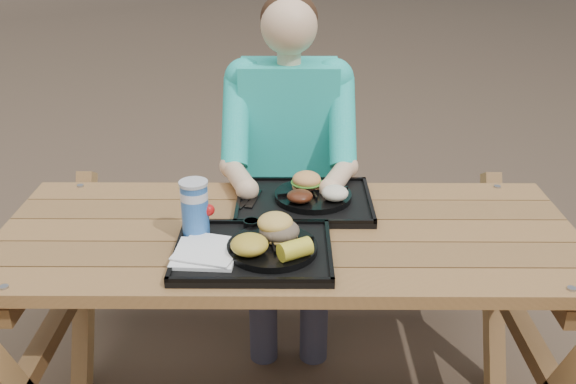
{
  "coord_description": "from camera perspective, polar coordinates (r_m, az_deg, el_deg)",
  "views": [
    {
      "loc": [
        0.01,
        -1.77,
        1.68
      ],
      "look_at": [
        0.0,
        0.0,
        0.88
      ],
      "focal_mm": 40.0,
      "sensor_mm": 36.0,
      "label": 1
    }
  ],
  "objects": [
    {
      "name": "potato_salad",
      "position": [
        2.1,
        4.19,
        -0.09
      ],
      "size": [
        0.09,
        0.09,
        0.05
      ],
      "primitive_type": "ellipsoid",
      "color": "white",
      "rests_on": "plate_far"
    },
    {
      "name": "cutlery_far",
      "position": [
        2.16,
        -3.08,
        -0.61
      ],
      "size": [
        0.05,
        0.15,
        0.01
      ],
      "primitive_type": "cube",
      "rotation": [
        0.0,
        0.0,
        -0.19
      ],
      "color": "black",
      "rests_on": "tray_far"
    },
    {
      "name": "picnic_table",
      "position": [
        2.2,
        0.0,
        -12.09
      ],
      "size": [
        1.8,
        1.49,
        0.75
      ],
      "primitive_type": null,
      "color": "#999999",
      "rests_on": "ground"
    },
    {
      "name": "baked_beans",
      "position": [
        2.09,
        1.05,
        -0.38
      ],
      "size": [
        0.09,
        0.09,
        0.04
      ],
      "primitive_type": "ellipsoid",
      "color": "#4B1E0F",
      "rests_on": "plate_far"
    },
    {
      "name": "plate_near",
      "position": [
        1.84,
        -1.41,
        -4.96
      ],
      "size": [
        0.26,
        0.26,
        0.02
      ],
      "primitive_type": "cylinder",
      "color": "black",
      "rests_on": "tray_near"
    },
    {
      "name": "burger",
      "position": [
        2.18,
        1.67,
        1.43
      ],
      "size": [
        0.1,
        0.1,
        0.09
      ],
      "primitive_type": null,
      "color": "#F4A256",
      "rests_on": "plate_far"
    },
    {
      "name": "condiment_bbq",
      "position": [
        1.96,
        -3.27,
        -2.93
      ],
      "size": [
        0.05,
        0.05,
        0.03
      ],
      "primitive_type": "cylinder",
      "color": "#330F05",
      "rests_on": "tray_near"
    },
    {
      "name": "mac_cheese",
      "position": [
        1.78,
        -3.44,
        -4.69
      ],
      "size": [
        0.11,
        0.11,
        0.05
      ],
      "primitive_type": "ellipsoid",
      "color": "gold",
      "rests_on": "plate_near"
    },
    {
      "name": "soda_cup",
      "position": [
        1.92,
        -8.27,
        -1.59
      ],
      "size": [
        0.08,
        0.08,
        0.16
      ],
      "primitive_type": "cylinder",
      "color": "#1651A7",
      "rests_on": "tray_near"
    },
    {
      "name": "plate_far",
      "position": [
        2.16,
        2.24,
        -0.35
      ],
      "size": [
        0.26,
        0.26,
        0.02
      ],
      "primitive_type": "cylinder",
      "color": "black",
      "rests_on": "tray_far"
    },
    {
      "name": "corn_cob",
      "position": [
        1.76,
        0.63,
        -5.11
      ],
      "size": [
        0.12,
        0.12,
        0.05
      ],
      "primitive_type": null,
      "rotation": [
        0.0,
        0.0,
        0.52
      ],
      "color": "yellow",
      "rests_on": "plate_near"
    },
    {
      "name": "sandwich",
      "position": [
        1.85,
        -0.78,
        -2.52
      ],
      "size": [
        0.11,
        0.11,
        0.11
      ],
      "primitive_type": null,
      "color": "#EAB652",
      "rests_on": "plate_near"
    },
    {
      "name": "tray_far",
      "position": [
        2.16,
        1.44,
        -0.94
      ],
      "size": [
        0.45,
        0.35,
        0.02
      ],
      "primitive_type": "cube",
      "color": "black",
      "rests_on": "picnic_table"
    },
    {
      "name": "tray_near",
      "position": [
        1.86,
        -3.11,
        -5.42
      ],
      "size": [
        0.45,
        0.35,
        0.02
      ],
      "primitive_type": "cube",
      "color": "black",
      "rests_on": "picnic_table"
    },
    {
      "name": "napkin_stack",
      "position": [
        1.83,
        -7.37,
        -5.35
      ],
      "size": [
        0.19,
        0.19,
        0.02
      ],
      "primitive_type": "cube",
      "rotation": [
        0.0,
        0.0,
        -0.06
      ],
      "color": "white",
      "rests_on": "tray_near"
    },
    {
      "name": "condiment_mustard",
      "position": [
        1.96,
        -1.09,
        -2.88
      ],
      "size": [
        0.05,
        0.05,
        0.03
      ],
      "primitive_type": "cylinder",
      "color": "gold",
      "rests_on": "tray_near"
    },
    {
      "name": "diner",
      "position": [
        2.62,
        0.09,
        0.84
      ],
      "size": [
        0.48,
        0.84,
        1.28
      ],
      "primitive_type": null,
      "color": "#1983B3",
      "rests_on": "ground"
    }
  ]
}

